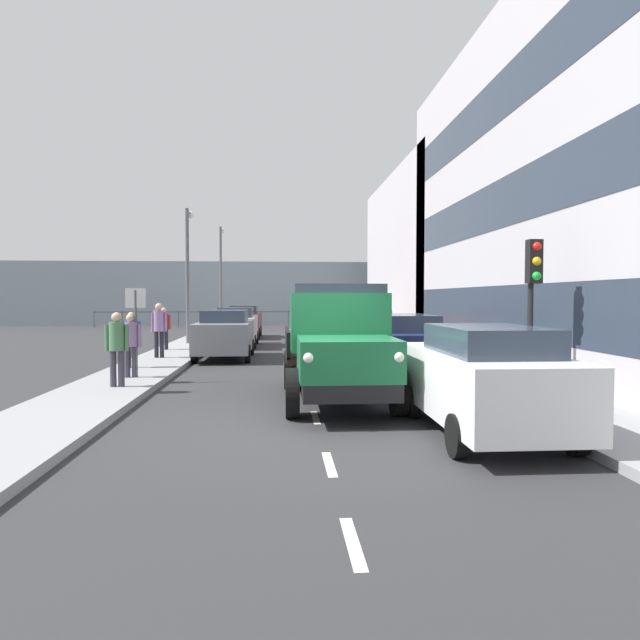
{
  "coord_description": "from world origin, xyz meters",
  "views": [
    {
      "loc": [
        0.64,
        9.37,
        2.16
      ],
      "look_at": [
        -0.73,
        -9.81,
        1.4
      ],
      "focal_mm": 31.82,
      "sensor_mm": 36.0,
      "label": 1
    }
  ],
  "objects": [
    {
      "name": "seawall_railing",
      "position": [
        -0.0,
        -32.42,
        0.92
      ],
      "size": [
        28.08,
        0.08,
        1.2
      ],
      "color": "#4C5156",
      "rests_on": "ground_plane"
    },
    {
      "name": "road_centreline_markings",
      "position": [
        0.0,
        -11.0,
        0.0
      ],
      "size": [
        0.12,
        37.28,
        0.01
      ],
      "color": "silver",
      "rests_on": "ground_plane"
    },
    {
      "name": "car_red_kerbside_3",
      "position": [
        -2.57,
        -16.55,
        0.89
      ],
      "size": [
        1.85,
        3.89,
        1.72
      ],
      "color": "#B21E1E",
      "rests_on": "ground_plane"
    },
    {
      "name": "building_far_block",
      "position": [
        -10.04,
        -22.54,
        4.52
      ],
      "size": [
        8.95,
        15.81,
        9.04
      ],
      "color": "#B7B2B7",
      "rests_on": "ground_plane"
    },
    {
      "name": "sea_horizon",
      "position": [
        0.0,
        -36.02,
        2.5
      ],
      "size": [
        80.0,
        0.8,
        5.0
      ],
      "primitive_type": "cube",
      "color": "#84939E",
      "rests_on": "ground_plane"
    },
    {
      "name": "sidewalk_right",
      "position": [
        4.54,
        -11.82,
        0.07
      ],
      "size": [
        2.04,
        42.41,
        0.15
      ],
      "primitive_type": "cube",
      "color": "gray",
      "rests_on": "ground_plane"
    },
    {
      "name": "street_sign",
      "position": [
        4.25,
        -5.15,
        1.68
      ],
      "size": [
        0.5,
        0.07,
        2.25
      ],
      "color": "#4C4C4C",
      "rests_on": "sidewalk_right"
    },
    {
      "name": "truck_vintage_green",
      "position": [
        -0.55,
        -2.03,
        1.18
      ],
      "size": [
        2.17,
        5.64,
        2.43
      ],
      "color": "black",
      "rests_on": "ground_plane"
    },
    {
      "name": "pedestrian_in_dark_coat",
      "position": [
        5.11,
        -12.86,
        1.1
      ],
      "size": [
        0.53,
        0.34,
        1.63
      ],
      "color": "black",
      "rests_on": "sidewalk_right"
    },
    {
      "name": "car_teal_kerbside_2",
      "position": [
        -2.57,
        -11.24,
        0.89
      ],
      "size": [
        1.77,
        3.84,
        1.72
      ],
      "color": "#1E6670",
      "rests_on": "ground_plane"
    },
    {
      "name": "traffic_light_near",
      "position": [
        -4.58,
        -1.98,
        2.47
      ],
      "size": [
        0.28,
        0.41,
        3.2
      ],
      "color": "black",
      "rests_on": "sidewalk_left"
    },
    {
      "name": "car_silver_oppositeside_1",
      "position": [
        2.57,
        -15.82,
        0.9
      ],
      "size": [
        1.87,
        4.21,
        1.72
      ],
      "color": "#B7BABF",
      "rests_on": "ground_plane"
    },
    {
      "name": "pedestrian_near_railing",
      "position": [
        4.67,
        -9.89,
        1.23
      ],
      "size": [
        0.53,
        0.34,
        1.82
      ],
      "color": "black",
      "rests_on": "sidewalk_right"
    },
    {
      "name": "ground_plane",
      "position": [
        0.0,
        -11.82,
        0.0
      ],
      "size": [
        80.0,
        80.0,
        0.0
      ],
      "primitive_type": "plane",
      "color": "#2D2D30"
    },
    {
      "name": "car_maroon_oppositeside_2",
      "position": [
        2.57,
        -21.33,
        0.9
      ],
      "size": [
        1.82,
        4.17,
        1.72
      ],
      "color": "maroon",
      "rests_on": "ground_plane"
    },
    {
      "name": "pedestrian_with_bag",
      "position": [
        4.89,
        -7.2,
        1.08
      ],
      "size": [
        0.53,
        0.34,
        1.6
      ],
      "color": "#4C473D",
      "rests_on": "sidewalk_right"
    },
    {
      "name": "car_navy_kerbside_1",
      "position": [
        -2.57,
        -5.37,
        0.9
      ],
      "size": [
        1.83,
        4.48,
        1.72
      ],
      "color": "navy",
      "rests_on": "ground_plane"
    },
    {
      "name": "car_grey_oppositeside_0",
      "position": [
        2.57,
        -10.72,
        0.9
      ],
      "size": [
        1.92,
        4.08,
        1.72
      ],
      "color": "slate",
      "rests_on": "ground_plane"
    },
    {
      "name": "car_white_kerbside_near",
      "position": [
        -2.57,
        0.71,
        0.9
      ],
      "size": [
        1.83,
        4.17,
        1.72
      ],
      "color": "white",
      "rests_on": "ground_plane"
    },
    {
      "name": "lamp_post_promenade",
      "position": [
        4.68,
        -16.09,
        3.72
      ],
      "size": [
        0.32,
        1.14,
        5.93
      ],
      "color": "#59595B",
      "rests_on": "sidewalk_right"
    },
    {
      "name": "pedestrian_couple_a",
      "position": [
        4.3,
        -3.65,
        1.14
      ],
      "size": [
        0.53,
        0.34,
        1.68
      ],
      "color": "#383342",
      "rests_on": "sidewalk_right"
    },
    {
      "name": "lamp_post_far",
      "position": [
        4.36,
        -27.04,
        4.02
      ],
      "size": [
        0.32,
        1.14,
        6.5
      ],
      "color": "#59595B",
      "rests_on": "sidewalk_right"
    },
    {
      "name": "sidewalk_left",
      "position": [
        -4.54,
        -11.82,
        0.07
      ],
      "size": [
        2.04,
        42.41,
        0.15
      ],
      "primitive_type": "cube",
      "color": "gray",
      "rests_on": "ground_plane"
    },
    {
      "name": "pedestrian_by_lamp",
      "position": [
        4.39,
        -5.16,
        1.09
      ],
      "size": [
        0.53,
        0.34,
        1.6
      ],
      "color": "#383342",
      "rests_on": "sidewalk_right"
    }
  ]
}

